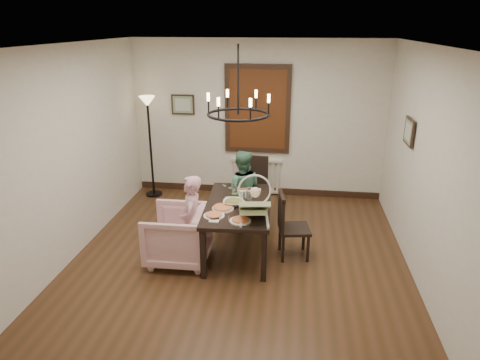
% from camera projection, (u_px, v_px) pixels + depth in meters
% --- Properties ---
extents(room_shell, '(4.51, 5.00, 2.81)m').
position_uv_depth(room_shell, '(242.00, 154.00, 5.65)').
color(room_shell, '#4E2D1A').
rests_on(room_shell, ground).
extents(dining_table, '(0.95, 1.60, 0.73)m').
position_uv_depth(dining_table, '(238.00, 209.00, 5.83)').
color(dining_table, black).
rests_on(dining_table, room_shell).
extents(chair_far, '(0.52, 0.52, 1.07)m').
position_uv_depth(chair_far, '(251.00, 191.00, 6.76)').
color(chair_far, black).
rests_on(chair_far, room_shell).
extents(chair_right, '(0.47, 0.47, 0.93)m').
position_uv_depth(chair_right, '(294.00, 225.00, 5.77)').
color(chair_right, black).
rests_on(chair_right, room_shell).
extents(armchair, '(0.84, 0.81, 0.75)m').
position_uv_depth(armchair, '(178.00, 235.00, 5.69)').
color(armchair, beige).
rests_on(armchair, room_shell).
extents(elderly_woman, '(0.29, 0.40, 1.03)m').
position_uv_depth(elderly_woman, '(192.00, 229.00, 5.55)').
color(elderly_woman, '#CF929E').
rests_on(elderly_woman, room_shell).
extents(seated_man, '(0.54, 0.43, 1.06)m').
position_uv_depth(seated_man, '(242.00, 198.00, 6.51)').
color(seated_man, '#48795E').
rests_on(seated_man, room_shell).
extents(baby_bouncer, '(0.51, 0.66, 0.40)m').
position_uv_depth(baby_bouncer, '(254.00, 204.00, 5.28)').
color(baby_bouncer, '#C2D492').
rests_on(baby_bouncer, dining_table).
extents(salad_bowl, '(0.32, 0.32, 0.08)m').
position_uv_depth(salad_bowl, '(233.00, 202.00, 5.75)').
color(salad_bowl, white).
rests_on(salad_bowl, dining_table).
extents(pizza_platter, '(0.29, 0.29, 0.04)m').
position_uv_depth(pizza_platter, '(223.00, 208.00, 5.62)').
color(pizza_platter, tan).
rests_on(pizza_platter, dining_table).
extents(drinking_glass, '(0.07, 0.07, 0.14)m').
position_uv_depth(drinking_glass, '(250.00, 198.00, 5.81)').
color(drinking_glass, silver).
rests_on(drinking_glass, dining_table).
extents(window_blinds, '(1.00, 0.03, 1.40)m').
position_uv_depth(window_blinds, '(258.00, 109.00, 7.52)').
color(window_blinds, '#522610').
rests_on(window_blinds, room_shell).
extents(radiator, '(0.92, 0.12, 0.62)m').
position_uv_depth(radiator, '(257.00, 176.00, 7.98)').
color(radiator, silver).
rests_on(radiator, room_shell).
extents(picture_back, '(0.42, 0.03, 0.36)m').
position_uv_depth(picture_back, '(183.00, 105.00, 7.69)').
color(picture_back, black).
rests_on(picture_back, room_shell).
extents(picture_right, '(0.03, 0.42, 0.36)m').
position_uv_depth(picture_right, '(409.00, 132.00, 5.78)').
color(picture_right, black).
rests_on(picture_right, room_shell).
extents(floor_lamp, '(0.30, 0.30, 1.80)m').
position_uv_depth(floor_lamp, '(151.00, 148.00, 7.72)').
color(floor_lamp, black).
rests_on(floor_lamp, room_shell).
extents(chandelier, '(0.80, 0.80, 0.04)m').
position_uv_depth(chandelier, '(238.00, 114.00, 5.38)').
color(chandelier, black).
rests_on(chandelier, room_shell).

